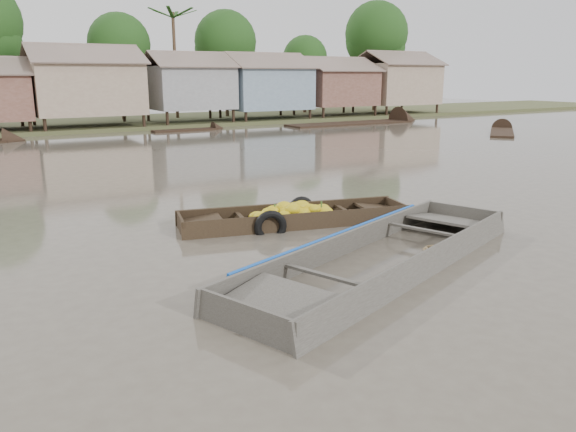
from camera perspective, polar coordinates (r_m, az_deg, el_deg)
ground at (r=10.71m, az=0.13°, el=-4.86°), size 120.00×120.00×0.00m
riverbank at (r=41.37m, az=-19.86°, el=12.78°), size 120.00×12.47×10.22m
banana_boat at (r=13.47m, az=0.34°, el=-0.17°), size 5.71×2.59×0.80m
viewer_boat at (r=10.73m, az=9.50°, el=-4.66°), size 7.87×4.48×0.62m
distant_boats at (r=35.43m, az=-6.16°, el=8.35°), size 48.10×16.03×0.35m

